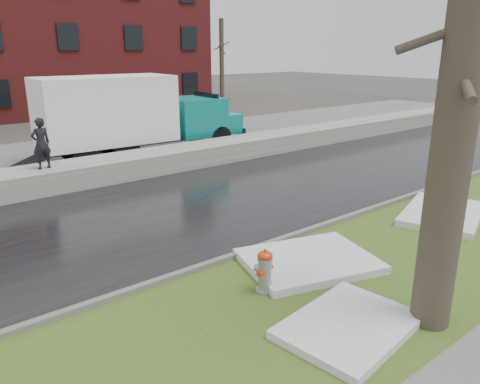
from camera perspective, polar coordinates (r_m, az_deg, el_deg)
ground at (r=10.00m, az=6.91°, el=-8.70°), size 120.00×120.00×0.00m
verge at (r=9.26m, az=12.53°, el=-11.07°), size 60.00×4.50×0.04m
road at (r=13.26m, az=-7.09°, el=-2.01°), size 60.00×7.00×0.03m
parking_lot at (r=20.74m, az=-19.69°, el=4.11°), size 60.00×9.00×0.03m
curb at (r=10.62m, az=3.05°, el=-6.57°), size 60.00×0.15×0.14m
snowbank at (r=16.75m, az=-14.80°, el=2.89°), size 60.00×1.60×0.75m
brick_building at (r=37.20m, az=-26.79°, el=16.43°), size 26.00×12.00×10.00m
bg_tree_right at (r=37.70m, az=-2.24°, el=15.61°), size 1.40×1.62×6.50m
fire_hydrant at (r=8.61m, az=3.02°, el=-9.41°), size 0.42×0.39×0.85m
tree at (r=7.41m, az=25.37°, el=12.17°), size 1.40×1.62×7.66m
box_truck at (r=19.74m, az=-13.06°, el=9.19°), size 9.97×2.65×3.31m
worker at (r=15.63m, az=-23.09°, el=5.47°), size 0.63×0.46×1.58m
snow_patch_near at (r=9.88m, az=8.37°, el=-8.31°), size 3.07×2.67×0.16m
snow_patch_far at (r=7.92m, az=13.15°, el=-15.61°), size 2.38×1.87×0.14m
snow_patch_side at (r=13.54m, az=23.46°, el=-2.43°), size 3.23×2.61×0.18m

